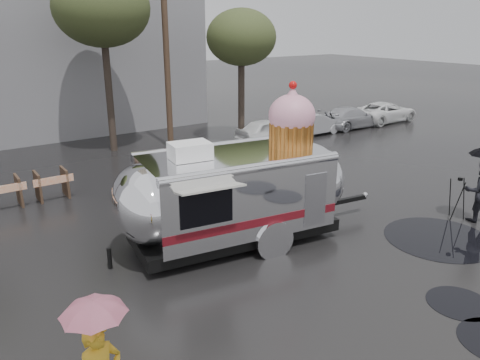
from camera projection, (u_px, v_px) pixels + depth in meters
ground at (353, 290)px, 10.61m from camera, size 120.00×120.00×0.00m
puddles at (449, 260)px, 11.97m from camera, size 5.34×5.56×0.01m
utility_pole at (166, 49)px, 21.37m from camera, size 1.60×0.28×9.00m
tree_mid at (102, 9)px, 20.24m from camera, size 4.20×4.20×8.03m
tree_right at (241, 38)px, 22.35m from camera, size 3.36×3.36×6.42m
barricade_row at (4, 193)px, 15.19m from camera, size 4.30×0.80×1.00m
parked_cars at (336, 118)px, 26.09m from camera, size 13.20×1.90×1.50m
airstream_trailer at (237, 188)px, 12.55m from camera, size 8.09×3.43×4.39m
umbrella_pink at (95, 323)px, 6.31m from camera, size 1.12×1.12×2.31m
person_right at (480, 191)px, 14.06m from camera, size 1.04×0.96×1.91m
tripod at (458, 195)px, 14.29m from camera, size 0.55×0.51×1.33m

